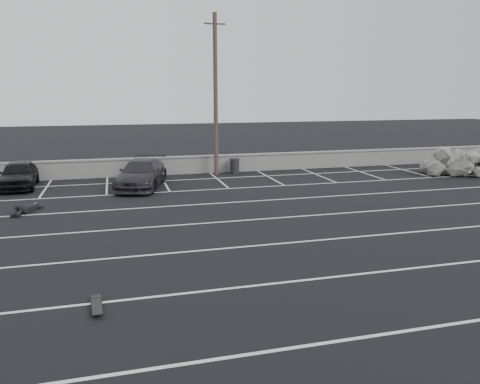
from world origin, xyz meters
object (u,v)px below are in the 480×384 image
object	(u,v)px
utility_pole	(216,95)
skateboard	(97,306)
car_left	(19,174)
person	(29,205)
trash_bin	(235,166)
riprap_pile	(460,166)
car_right	(142,174)

from	to	relation	value
utility_pole	skateboard	world-z (taller)	utility_pole
car_left	person	size ratio (longest dim) A/B	1.71
trash_bin	riprap_pile	distance (m)	13.40
utility_pole	car_right	bearing A→B (deg)	-149.03
car_left	riprap_pile	distance (m)	24.69
person	car_right	bearing A→B (deg)	58.06
riprap_pile	skateboard	bearing A→B (deg)	-147.66
car_right	utility_pole	size ratio (longest dim) A/B	0.54
riprap_pile	person	size ratio (longest dim) A/B	1.96
car_left	riprap_pile	size ratio (longest dim) A/B	0.87
trash_bin	riprap_pile	xyz separation A→B (m)	(12.87, -3.73, 0.05)
riprap_pile	car_right	bearing A→B (deg)	177.08
car_left	car_right	bearing A→B (deg)	-16.42
car_left	skateboard	distance (m)	15.92
car_left	car_right	world-z (taller)	car_right
car_left	utility_pole	world-z (taller)	utility_pole
utility_pole	trash_bin	distance (m)	4.31
trash_bin	skateboard	distance (m)	18.24
car_right	trash_bin	world-z (taller)	car_right
utility_pole	skateboard	distance (m)	18.29
utility_pole	trash_bin	xyz separation A→B (m)	(1.15, 0.08, -4.16)
person	skateboard	bearing A→B (deg)	-53.86
car_right	skateboard	world-z (taller)	car_right
person	skateboard	xyz separation A→B (m)	(2.93, -10.09, -0.14)
utility_pole	car_left	bearing A→B (deg)	-173.51
skateboard	utility_pole	bearing A→B (deg)	65.21
riprap_pile	person	world-z (taller)	riprap_pile
car_left	trash_bin	xyz separation A→B (m)	(11.69, 1.28, -0.24)
car_right	skateboard	bearing A→B (deg)	-81.38
utility_pole	trash_bin	bearing A→B (deg)	4.21
car_right	person	world-z (taller)	car_right
car_right	person	bearing A→B (deg)	-125.64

